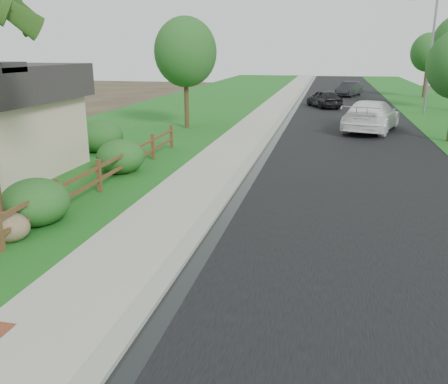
% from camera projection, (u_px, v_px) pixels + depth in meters
% --- Properties ---
extents(ground, '(120.00, 120.00, 0.00)m').
position_uv_depth(ground, '(90.00, 348.00, 7.29)').
color(ground, '#38291E').
extents(road, '(8.00, 90.00, 0.02)m').
position_uv_depth(road, '(344.00, 105.00, 39.08)').
color(road, black).
rests_on(road, ground).
extents(curb, '(0.40, 90.00, 0.12)m').
position_uv_depth(curb, '(293.00, 103.00, 39.92)').
color(curb, gray).
rests_on(curb, ground).
extents(wet_gutter, '(0.50, 90.00, 0.00)m').
position_uv_depth(wet_gutter, '(297.00, 104.00, 39.86)').
color(wet_gutter, black).
rests_on(wet_gutter, road).
extents(sidewalk, '(2.20, 90.00, 0.10)m').
position_uv_depth(sidewalk, '(278.00, 103.00, 40.19)').
color(sidewalk, '#A29E8D').
rests_on(sidewalk, ground).
extents(grass_strip, '(1.60, 90.00, 0.06)m').
position_uv_depth(grass_strip, '(255.00, 103.00, 40.59)').
color(grass_strip, '#1A5117').
rests_on(grass_strip, ground).
extents(lawn_near, '(9.00, 90.00, 0.04)m').
position_uv_depth(lawn_near, '(197.00, 101.00, 41.66)').
color(lawn_near, '#1A5117').
rests_on(lawn_near, ground).
extents(verge_far, '(6.00, 90.00, 0.04)m').
position_uv_depth(verge_far, '(433.00, 107.00, 37.66)').
color(verge_far, '#1A5117').
rests_on(verge_far, ground).
extents(ranch_fence, '(0.12, 16.92, 1.10)m').
position_uv_depth(ranch_fence, '(80.00, 185.00, 13.84)').
color(ranch_fence, '#482918').
rests_on(ranch_fence, ground).
extents(white_suv, '(3.85, 6.29, 1.70)m').
position_uv_depth(white_suv, '(371.00, 116.00, 26.35)').
color(white_suv, white).
rests_on(white_suv, road).
extents(dark_car_mid, '(3.16, 4.38, 1.39)m').
position_uv_depth(dark_car_mid, '(324.00, 98.00, 37.17)').
color(dark_car_mid, black).
rests_on(dark_car_mid, road).
extents(dark_car_far, '(2.85, 4.44, 1.38)m').
position_uv_depth(dark_car_far, '(349.00, 89.00, 46.14)').
color(dark_car_far, black).
rests_on(dark_car_far, road).
extents(streetlight, '(1.74, 0.84, 7.92)m').
position_uv_depth(streetlight, '(429.00, 48.00, 31.89)').
color(streetlight, gray).
rests_on(streetlight, ground).
extents(boulder, '(1.22, 0.99, 0.74)m').
position_uv_depth(boulder, '(7.00, 227.00, 11.22)').
color(boulder, brown).
rests_on(boulder, ground).
extents(shrub_b, '(2.16, 2.16, 1.23)m').
position_uv_depth(shrub_b, '(35.00, 202.00, 12.24)').
color(shrub_b, '#214819').
rests_on(shrub_b, ground).
extents(shrub_c, '(2.18, 2.18, 1.26)m').
position_uv_depth(shrub_c, '(120.00, 157.00, 17.37)').
color(shrub_c, '#214819').
rests_on(shrub_c, ground).
extents(shrub_d, '(2.23, 2.23, 1.44)m').
position_uv_depth(shrub_d, '(99.00, 136.00, 20.99)').
color(shrub_d, '#214819').
rests_on(shrub_d, ground).
extents(tree_near_left, '(3.49, 3.49, 6.18)m').
position_uv_depth(tree_near_left, '(185.00, 52.00, 26.31)').
color(tree_near_left, '#3D2619').
rests_on(tree_near_left, ground).
extents(tree_far_right, '(3.20, 3.20, 5.90)m').
position_uv_depth(tree_far_right, '(428.00, 52.00, 43.63)').
color(tree_far_right, '#3D2619').
rests_on(tree_far_right, ground).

